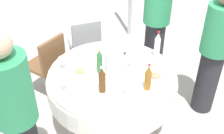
{
  "coord_description": "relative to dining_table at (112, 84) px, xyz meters",
  "views": [
    {
      "loc": [
        0.14,
        -2.36,
        2.51
      ],
      "look_at": [
        0.0,
        0.0,
        0.82
      ],
      "focal_mm": 44.89,
      "sensor_mm": 36.0,
      "label": 1
    }
  ],
  "objects": [
    {
      "name": "ground_plane",
      "position": [
        0.0,
        0.0,
        -0.59
      ],
      "size": [
        10.0,
        10.0,
        0.0
      ],
      "primitive_type": "plane",
      "color": "#B7B2A8"
    },
    {
      "name": "dining_table",
      "position": [
        0.0,
        0.0,
        0.0
      ],
      "size": [
        1.39,
        1.39,
        0.74
      ],
      "color": "white",
      "rests_on": "ground_plane"
    },
    {
      "name": "bottle_amber_left",
      "position": [
        0.36,
        -0.23,
        0.28
      ],
      "size": [
        0.07,
        0.07,
        0.29
      ],
      "color": "#8C5619",
      "rests_on": "dining_table"
    },
    {
      "name": "bottle_clear_rear",
      "position": [
        0.13,
        0.01,
        0.27
      ],
      "size": [
        0.06,
        0.06,
        0.26
      ],
      "color": "silver",
      "rests_on": "dining_table"
    },
    {
      "name": "bottle_clear_west",
      "position": [
        -0.03,
        0.02,
        0.3
      ],
      "size": [
        0.07,
        0.07,
        0.32
      ],
      "color": "silver",
      "rests_on": "dining_table"
    },
    {
      "name": "bottle_green_front",
      "position": [
        -0.13,
        0.02,
        0.28
      ],
      "size": [
        0.06,
        0.06,
        0.27
      ],
      "color": "#2D6B38",
      "rests_on": "dining_table"
    },
    {
      "name": "bottle_clear_north",
      "position": [
        0.18,
        -0.35,
        0.28
      ],
      "size": [
        0.07,
        0.07,
        0.28
      ],
      "color": "silver",
      "rests_on": "dining_table"
    },
    {
      "name": "bottle_brown_far",
      "position": [
        -0.08,
        -0.3,
        0.28
      ],
      "size": [
        0.07,
        0.07,
        0.29
      ],
      "color": "#593314",
      "rests_on": "dining_table"
    },
    {
      "name": "bottle_clear_south",
      "position": [
        0.49,
        0.34,
        0.3
      ],
      "size": [
        0.07,
        0.07,
        0.33
      ],
      "color": "silver",
      "rests_on": "dining_table"
    },
    {
      "name": "wine_glass_front",
      "position": [
        0.17,
        0.13,
        0.26
      ],
      "size": [
        0.07,
        0.07,
        0.16
      ],
      "color": "white",
      "rests_on": "dining_table"
    },
    {
      "name": "wine_glass_north",
      "position": [
        -0.44,
        -0.31,
        0.27
      ],
      "size": [
        0.06,
        0.06,
        0.16
      ],
      "color": "white",
      "rests_on": "dining_table"
    },
    {
      "name": "wine_glass_far",
      "position": [
        -0.01,
        0.18,
        0.26
      ],
      "size": [
        0.06,
        0.06,
        0.15
      ],
      "color": "white",
      "rests_on": "dining_table"
    },
    {
      "name": "wine_glass_south",
      "position": [
        -0.54,
        0.06,
        0.25
      ],
      "size": [
        0.06,
        0.06,
        0.14
      ],
      "color": "white",
      "rests_on": "dining_table"
    },
    {
      "name": "plate_outer",
      "position": [
        0.45,
        -0.05,
        0.16
      ],
      "size": [
        0.26,
        0.26,
        0.04
      ],
      "color": "white",
      "rests_on": "dining_table"
    },
    {
      "name": "plate_east",
      "position": [
        -0.34,
        -0.02,
        0.16
      ],
      "size": [
        0.26,
        0.26,
        0.04
      ],
      "color": "white",
      "rests_on": "dining_table"
    },
    {
      "name": "plate_right",
      "position": [
        -0.24,
        0.34,
        0.16
      ],
      "size": [
        0.25,
        0.25,
        0.02
      ],
      "color": "white",
      "rests_on": "dining_table"
    },
    {
      "name": "fork_rear",
      "position": [
        0.16,
        0.39,
        0.15
      ],
      "size": [
        0.17,
        0.09,
        0.0
      ],
      "primitive_type": "cube",
      "rotation": [
        0.0,
        0.0,
        2.73
      ],
      "color": "silver",
      "rests_on": "dining_table"
    },
    {
      "name": "fork_west",
      "position": [
        -0.19,
        -0.51,
        0.15
      ],
      "size": [
        0.1,
        0.16,
        0.0
      ],
      "primitive_type": "cube",
      "rotation": [
        0.0,
        0.0,
        5.22
      ],
      "color": "silver",
      "rests_on": "dining_table"
    },
    {
      "name": "knife_front",
      "position": [
        0.38,
        -0.38,
        0.15
      ],
      "size": [
        0.18,
        0.04,
        0.0
      ],
      "primitive_type": "cube",
      "rotation": [
        0.0,
        0.0,
        0.12
      ],
      "color": "silver",
      "rests_on": "dining_table"
    },
    {
      "name": "folded_napkin",
      "position": [
        0.02,
        -0.46,
        0.16
      ],
      "size": [
        0.17,
        0.17,
        0.02
      ],
      "primitive_type": "cube",
      "rotation": [
        0.0,
        0.0,
        0.24
      ],
      "color": "white",
      "rests_on": "dining_table"
    },
    {
      "name": "person_left",
      "position": [
        0.51,
        0.9,
        0.3
      ],
      "size": [
        0.34,
        0.34,
        1.69
      ],
      "rotation": [
        0.0,
        0.0,
        -0.52
      ],
      "color": "#26262B",
      "rests_on": "ground_plane"
    },
    {
      "name": "person_rear",
      "position": [
        1.12,
        0.34,
        0.24
      ],
      "size": [
        0.34,
        0.34,
        1.6
      ],
      "rotation": [
        0.0,
        0.0,
        -1.28
      ],
      "color": "#26262B",
      "rests_on": "ground_plane"
    },
    {
      "name": "person_west",
      "position": [
        -0.71,
        -0.83,
        0.28
      ],
      "size": [
        0.34,
        0.34,
        1.66
      ],
      "rotation": [
        0.0,
        0.0,
        2.43
      ],
      "color": "#26262B",
      "rests_on": "ground_plane"
    },
    {
      "name": "chair_far",
      "position": [
        -0.43,
        1.0,
        -0.07
      ],
      "size": [
        0.53,
        0.53,
        0.87
      ],
      "rotation": [
        0.0,
        0.0,
        0.41
      ],
      "color": "#99999E",
      "rests_on": "ground_plane"
    },
    {
      "name": "chair_south",
      "position": [
        -0.83,
        0.49,
        -0.07
      ],
      "size": [
        0.55,
        0.55,
        0.87
      ],
      "rotation": [
        0.0,
        0.0,
        1.04
      ],
      "color": "brown",
      "rests_on": "ground_plane"
    }
  ]
}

